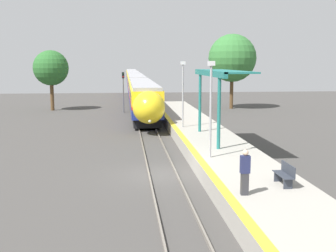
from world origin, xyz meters
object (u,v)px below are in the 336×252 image
Objects in this scene: platform_bench at (285,174)px; railway_signal at (123,88)px; train at (135,82)px; person_waiting at (245,171)px; lamppost_mid at (183,89)px; lamppost_near at (211,103)px.

railway_signal reaches higher than platform_bench.
railway_signal reaches higher than train.
person_waiting is 17.10m from lamppost_mid.
train is 66.64× the size of platform_bench.
lamppost_mid is (-0.03, 16.99, 1.99)m from person_waiting.
person_waiting is at bearing -87.75° from train.
person_waiting is (2.55, -64.97, -0.36)m from train.
lamppost_near reaches higher than platform_bench.
lamppost_near is (-2.04, 5.30, 2.44)m from platform_bench.
lamppost_near is 1.00× the size of lamppost_mid.
platform_bench is 0.28× the size of lamppost_near.
platform_bench is 2.33m from person_waiting.
lamppost_mid is at bearing 97.31° from platform_bench.
lamppost_near is (-0.03, 6.40, 1.99)m from person_waiting.
platform_bench is (4.57, -63.88, -0.81)m from train.
lamppost_mid reaches higher than platform_bench.
person_waiting is 6.70m from lamppost_near.
train is at bearing 93.02° from lamppost_mid.
lamppost_mid is (0.00, 10.59, 0.00)m from lamppost_near.
lamppost_mid is (4.61, -17.32, 0.93)m from railway_signal.
railway_signal is 0.93× the size of lamppost_mid.
train is 18.98× the size of lamppost_mid.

